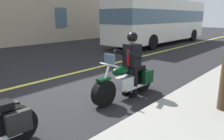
# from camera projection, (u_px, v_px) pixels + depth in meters

# --- Properties ---
(ground_plane) EXTENTS (80.00, 80.00, 0.00)m
(ground_plane) POSITION_uv_depth(u_px,v_px,m) (94.00, 90.00, 6.38)
(ground_plane) COLOR black
(lane_center_stripe) EXTENTS (60.00, 0.16, 0.01)m
(lane_center_stripe) POSITION_uv_depth(u_px,v_px,m) (54.00, 78.00, 7.66)
(lane_center_stripe) COLOR #E5DB4C
(lane_center_stripe) RESTS_ON ground_plane
(motorcycle_main) EXTENTS (2.22, 0.65, 1.26)m
(motorcycle_main) POSITION_uv_depth(u_px,v_px,m) (127.00, 81.00, 5.76)
(motorcycle_main) COLOR black
(motorcycle_main) RESTS_ON ground_plane
(rider_main) EXTENTS (0.64, 0.57, 1.74)m
(rider_main) POSITION_uv_depth(u_px,v_px,m) (132.00, 58.00, 5.75)
(rider_main) COLOR black
(rider_main) RESTS_ON ground_plane
(bus_near) EXTENTS (11.05, 2.70, 3.30)m
(bus_near) POSITION_uv_depth(u_px,v_px,m) (161.00, 19.00, 16.68)
(bus_near) COLOR white
(bus_near) RESTS_ON ground_plane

